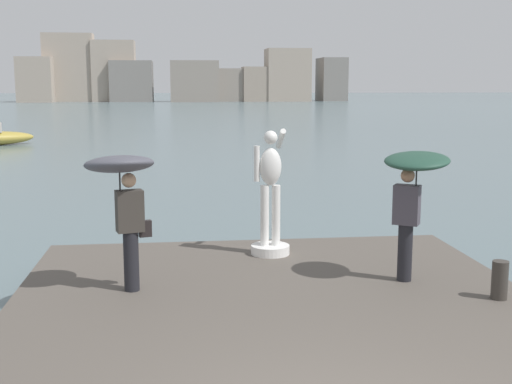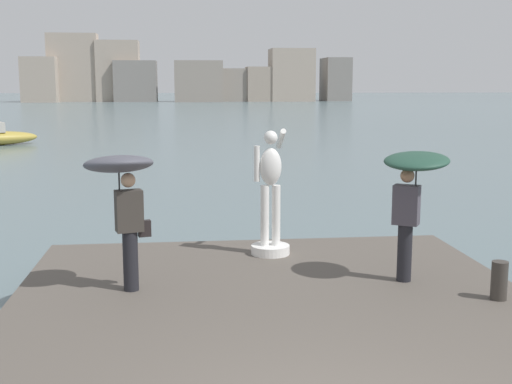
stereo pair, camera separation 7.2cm
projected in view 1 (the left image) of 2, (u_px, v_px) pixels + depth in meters
The scene contains 7 objects.
ground_plane at pixel (197, 134), 44.75m from camera, with size 400.00×400.00×0.00m, color slate.
pier at pixel (296, 361), 7.71m from camera, with size 7.40×10.46×0.40m, color #564F47.
statue_white_figure at pixel (270, 204), 11.62m from camera, with size 0.68×0.90×2.22m.
onlooker_left at pixel (123, 185), 9.43m from camera, with size 1.22×1.23×2.05m.
onlooker_right at pixel (413, 183), 9.92m from camera, with size 1.34×1.34×2.01m.
mooring_bollard at pixel (500, 280), 9.26m from camera, with size 0.23×0.23×0.54m, color #38332D.
distant_skyline at pixel (182, 77), 125.43m from camera, with size 61.28×11.20×12.51m.
Camera 1 is at (-1.32, -4.95, 3.38)m, focal length 46.58 mm.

